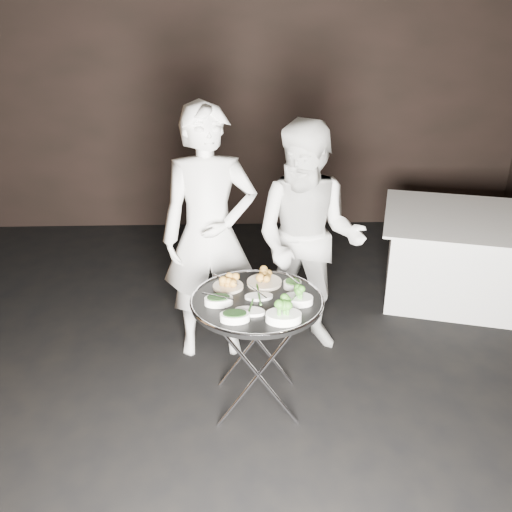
{
  "coord_description": "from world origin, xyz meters",
  "views": [
    {
      "loc": [
        -0.1,
        -2.4,
        2.24
      ],
      "look_at": [
        0.01,
        0.47,
        0.95
      ],
      "focal_mm": 38.0,
      "sensor_mm": 36.0,
      "label": 1
    }
  ],
  "objects_px": {
    "tray_stand": "(257,349)",
    "dining_table": "(455,255)",
    "waiter_right": "(308,240)",
    "serving_tray": "(257,301)",
    "waiter_left": "(210,236)"
  },
  "relations": [
    {
      "from": "tray_stand",
      "to": "dining_table",
      "type": "bearing_deg",
      "value": 39.35
    },
    {
      "from": "waiter_right",
      "to": "serving_tray",
      "type": "bearing_deg",
      "value": -99.97
    },
    {
      "from": "tray_stand",
      "to": "serving_tray",
      "type": "height_order",
      "value": "serving_tray"
    },
    {
      "from": "tray_stand",
      "to": "dining_table",
      "type": "height_order",
      "value": "tray_stand"
    },
    {
      "from": "tray_stand",
      "to": "waiter_left",
      "type": "height_order",
      "value": "waiter_left"
    },
    {
      "from": "waiter_left",
      "to": "waiter_right",
      "type": "relative_size",
      "value": 1.08
    },
    {
      "from": "waiter_right",
      "to": "dining_table",
      "type": "relative_size",
      "value": 1.32
    },
    {
      "from": "waiter_left",
      "to": "tray_stand",
      "type": "bearing_deg",
      "value": -70.39
    },
    {
      "from": "tray_stand",
      "to": "waiter_right",
      "type": "relative_size",
      "value": 0.44
    },
    {
      "from": "serving_tray",
      "to": "tray_stand",
      "type": "bearing_deg",
      "value": 62.72
    },
    {
      "from": "tray_stand",
      "to": "serving_tray",
      "type": "bearing_deg",
      "value": -117.28
    },
    {
      "from": "waiter_right",
      "to": "dining_table",
      "type": "distance_m",
      "value": 1.63
    },
    {
      "from": "waiter_left",
      "to": "dining_table",
      "type": "height_order",
      "value": "waiter_left"
    },
    {
      "from": "tray_stand",
      "to": "serving_tray",
      "type": "relative_size",
      "value": 0.94
    },
    {
      "from": "tray_stand",
      "to": "dining_table",
      "type": "xyz_separation_m",
      "value": [
        1.75,
        1.44,
        -0.05
      ]
    }
  ]
}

